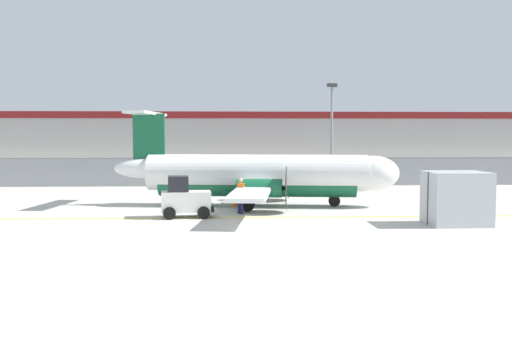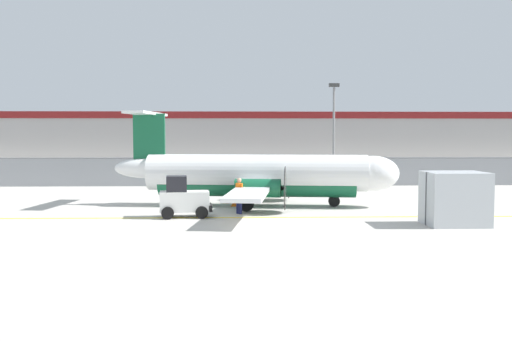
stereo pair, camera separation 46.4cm
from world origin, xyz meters
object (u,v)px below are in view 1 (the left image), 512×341
object	(u,v)px
traffic_cone_near_left	(227,197)
apron_light_pole	(332,127)
parked_car_4	(300,166)
baggage_tug	(185,199)
traffic_cone_near_right	(235,200)
parked_car_5	(367,165)
parked_car_6	(430,168)
parked_car_1	(141,170)
parked_car_2	(211,164)
parked_car_0	(93,167)
commuter_airplane	(262,175)
ground_crew_worker	(240,194)
cargo_container	(456,198)
parked_car_3	(259,162)

from	to	relation	value
traffic_cone_near_left	apron_light_pole	size ratio (longest dim) A/B	0.09
parked_car_4	baggage_tug	bearing A→B (deg)	-101.15
traffic_cone_near_right	apron_light_pole	distance (m)	12.46
parked_car_5	parked_car_6	xyz separation A→B (m)	(4.24, -4.86, 0.00)
parked_car_1	parked_car_2	world-z (taller)	same
parked_car_0	parked_car_6	bearing A→B (deg)	-3.11
baggage_tug	parked_car_2	world-z (taller)	baggage_tug
commuter_airplane	parked_car_1	xyz separation A→B (m)	(-8.92, 16.93, -0.71)
parked_car_2	parked_car_5	distance (m)	15.06
baggage_tug	parked_car_6	bearing A→B (deg)	43.07
commuter_airplane	ground_crew_worker	bearing A→B (deg)	-104.80
commuter_airplane	baggage_tug	size ratio (longest dim) A/B	6.60
cargo_container	traffic_cone_near_right	world-z (taller)	cargo_container
traffic_cone_near_left	parked_car_1	world-z (taller)	parked_car_1
traffic_cone_near_left	traffic_cone_near_right	xyz separation A→B (m)	(0.44, -1.46, 0.00)
parked_car_4	parked_car_5	size ratio (longest dim) A/B	1.02
commuter_airplane	traffic_cone_near_left	bearing A→B (deg)	150.74
parked_car_2	baggage_tug	bearing A→B (deg)	-83.31
parked_car_1	parked_car_5	distance (m)	21.05
cargo_container	parked_car_1	xyz separation A→B (m)	(-16.61, 23.56, -0.21)
parked_car_0	apron_light_pole	bearing A→B (deg)	-28.62
parked_car_3	parked_car_6	xyz separation A→B (m)	(14.10, -10.80, 0.00)
parked_car_5	parked_car_6	world-z (taller)	same
commuter_airplane	parked_car_2	distance (m)	26.41
traffic_cone_near_right	parked_car_1	world-z (taller)	parked_car_1
ground_crew_worker	parked_car_1	distance (m)	21.35
cargo_container	apron_light_pole	bearing A→B (deg)	97.79
commuter_airplane	parked_car_3	world-z (taller)	commuter_airplane
traffic_cone_near_right	parked_car_0	distance (m)	24.72
parked_car_1	parked_car_2	distance (m)	10.70
traffic_cone_near_right	parked_car_3	xyz separation A→B (m)	(2.78, 29.11, 0.58)
traffic_cone_near_left	parked_car_5	size ratio (longest dim) A/B	0.15
ground_crew_worker	parked_car_2	xyz separation A→B (m)	(-2.34, 29.14, -0.06)
parked_car_5	traffic_cone_near_right	bearing A→B (deg)	58.77
parked_car_1	parked_car_2	bearing A→B (deg)	-116.03
parked_car_6	parked_car_0	bearing A→B (deg)	-0.85
parked_car_5	parked_car_0	bearing A→B (deg)	1.40
commuter_airplane	parked_car_6	xyz separation A→B (m)	(15.45, 18.22, -0.71)
parked_car_2	apron_light_pole	size ratio (longest dim) A/B	0.60
parked_car_6	parked_car_3	bearing A→B (deg)	-32.25
traffic_cone_near_right	parked_car_4	size ratio (longest dim) A/B	0.15
parked_car_5	parked_car_6	bearing A→B (deg)	128.49
cargo_container	parked_car_0	world-z (taller)	cargo_container
parked_car_0	parked_car_5	xyz separation A→B (m)	(24.99, 1.76, 0.00)
traffic_cone_near_left	ground_crew_worker	bearing A→B (deg)	-81.13
baggage_tug	parked_car_1	bearing A→B (deg)	97.79
parked_car_2	parked_car_4	xyz separation A→B (m)	(8.17, -4.66, 0.00)
parked_car_4	cargo_container	bearing A→B (deg)	-76.84
baggage_tug	parked_car_3	size ratio (longest dim) A/B	0.58
parked_car_0	cargo_container	bearing A→B (deg)	-49.52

